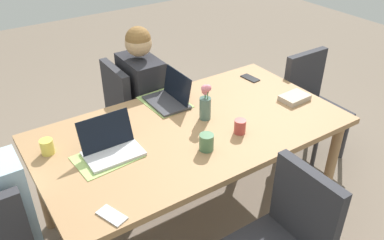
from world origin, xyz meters
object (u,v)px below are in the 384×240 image
Objects in this scene: phone_silver at (112,216)px; person_near_left_near at (143,107)px; chair_far_left_far at (285,239)px; flower_vase at (205,103)px; coffee_mug_centre_left at (240,126)px; chair_near_left_near at (132,109)px; coffee_mug_near_right at (47,147)px; phone_black at (250,78)px; chair_head_left_right_near at (311,101)px; book_red_cover at (294,98)px; laptop_head_right_left_mid at (111,146)px; dining_table at (192,136)px; coffee_mug_near_left at (206,142)px; laptop_near_left_near at (170,97)px.

person_near_left_near is at bearing 127.37° from phone_silver.
chair_far_left_far is 3.56× the size of flower_vase.
flower_vase is at bearing -72.64° from coffee_mug_centre_left.
flower_vase reaches higher than coffee_mug_centre_left.
chair_near_left_near is 1.04m from coffee_mug_near_right.
chair_near_left_near is 0.99m from phone_black.
chair_head_left_right_near is 4.50× the size of book_red_cover.
phone_silver is (0.20, 0.47, -0.04)m from laptop_head_right_left_mid.
laptop_head_right_left_mid reaches higher than chair_near_left_near.
phone_silver is (1.55, 0.32, -0.01)m from book_red_cover.
coffee_mug_near_left is at bearing 75.39° from dining_table.
coffee_mug_near_right is (0.31, -0.20, 0.00)m from laptop_head_right_left_mid.
coffee_mug_near_right is (0.97, -0.19, -0.07)m from flower_vase.
coffee_mug_near_left is at bearing 84.54° from person_near_left_near.
phone_black is (-0.83, -0.58, -0.05)m from coffee_mug_near_left.
phone_black is at bearing 149.37° from person_near_left_near.
chair_head_left_right_near is 1.16m from coffee_mug_centre_left.
laptop_head_right_left_mid is 2.13× the size of phone_black.
chair_head_left_right_near is at bearing -163.12° from coffee_mug_centre_left.
phone_silver is at bearing -27.66° from chair_far_left_far.
chair_far_left_far is at bearing 37.21° from chair_head_left_right_near.
chair_near_left_near is 8.86× the size of coffee_mug_near_left.
laptop_near_left_near is 2.13× the size of phone_silver.
dining_table is at bearing 4.61° from chair_head_left_right_near.
person_near_left_near is 0.97m from laptop_head_right_left_mid.
chair_far_left_far is 1.00× the size of chair_head_left_right_near.
chair_head_left_right_near is at bearing 151.43° from chair_near_left_near.
laptop_near_left_near is at bearing -97.06° from phone_black.
chair_head_left_right_near is 8.86× the size of coffee_mug_near_left.
person_near_left_near is at bearing -88.62° from laptop_near_left_near.
chair_far_left_far reaches higher than coffee_mug_near_right.
chair_near_left_near is 6.00× the size of phone_silver.
chair_head_left_right_near is at bearing 168.91° from laptop_near_left_near.
coffee_mug_centre_left is at bearing 16.88° from chair_head_left_right_near.
chair_head_left_right_near is 0.59m from book_red_cover.
coffee_mug_centre_left reaches higher than book_red_cover.
phone_black is at bearing -167.20° from laptop_head_right_left_mid.
chair_near_left_near reaches higher than coffee_mug_near_right.
laptop_near_left_near is 1.11m from phone_silver.
laptop_near_left_near is 0.90m from coffee_mug_near_right.
book_red_cover is at bearing -171.01° from coffee_mug_near_left.
person_near_left_near is 4.73× the size of flower_vase.
chair_near_left_near is at bearing -91.17° from coffee_mug_near_left.
laptop_head_right_left_mid is (0.54, -0.03, 0.12)m from dining_table.
chair_head_left_right_near is 3.56× the size of flower_vase.
book_red_cover is (-0.76, 0.46, -0.03)m from laptop_near_left_near.
chair_far_left_far is 6.00× the size of phone_silver.
chair_head_left_right_near is 9.91× the size of coffee_mug_centre_left.
laptop_head_right_left_mid is 1.35m from book_red_cover.
chair_head_left_right_near reaches higher than coffee_mug_near_right.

